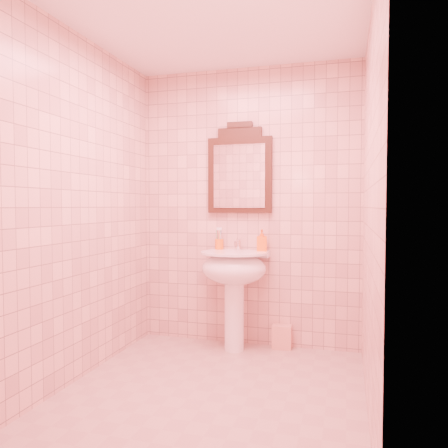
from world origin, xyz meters
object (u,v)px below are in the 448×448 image
(toothbrush_cup, at_px, (219,244))
(towel, at_px, (282,337))
(mirror, at_px, (240,171))
(pedestal_sink, at_px, (234,275))
(soap_dispenser, at_px, (262,240))

(toothbrush_cup, bearing_deg, towel, 0.38)
(toothbrush_cup, bearing_deg, mirror, 11.29)
(pedestal_sink, height_order, toothbrush_cup, toothbrush_cup)
(pedestal_sink, distance_m, mirror, 0.93)
(toothbrush_cup, height_order, towel, toothbrush_cup)
(soap_dispenser, bearing_deg, mirror, 152.02)
(pedestal_sink, bearing_deg, soap_dispenser, 31.10)
(pedestal_sink, xyz_separation_m, toothbrush_cup, (-0.18, 0.16, 0.25))
(mirror, bearing_deg, towel, -4.71)
(pedestal_sink, distance_m, soap_dispenser, 0.39)
(pedestal_sink, relative_size, toothbrush_cup, 4.87)
(soap_dispenser, height_order, towel, soap_dispenser)
(pedestal_sink, bearing_deg, mirror, 90.00)
(pedestal_sink, height_order, soap_dispenser, soap_dispenser)
(toothbrush_cup, distance_m, towel, 0.99)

